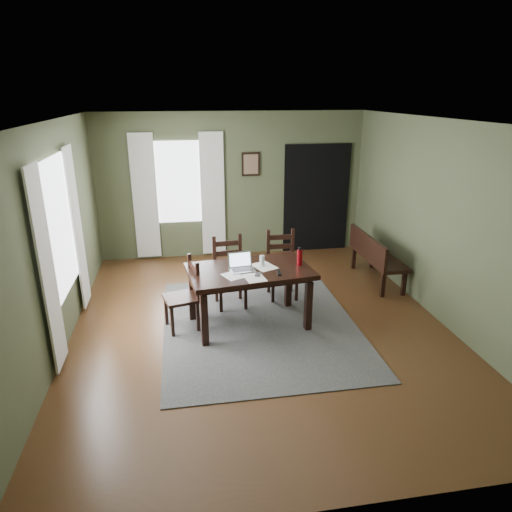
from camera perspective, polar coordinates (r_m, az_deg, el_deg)
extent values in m
cube|color=#492C16|center=(6.35, 0.45, -8.62)|extent=(5.00, 6.00, 0.01)
cube|color=#495235|center=(8.71, -2.98, 8.76)|extent=(5.00, 0.02, 2.70)
cube|color=#495235|center=(3.16, 10.22, -12.47)|extent=(5.00, 0.02, 2.70)
cube|color=#495235|center=(5.94, -23.99, 1.75)|extent=(0.02, 6.00, 2.70)
cube|color=#495235|center=(6.71, 22.05, 3.96)|extent=(0.02, 6.00, 2.70)
cube|color=white|center=(5.59, 0.53, 16.55)|extent=(5.00, 6.00, 0.02)
cube|color=#454545|center=(6.35, 0.45, -8.53)|extent=(2.60, 3.20, 0.01)
cube|color=black|center=(6.04, -0.79, -1.91)|extent=(1.72, 1.16, 0.06)
cube|color=black|center=(6.06, -0.79, -2.43)|extent=(1.53, 0.97, 0.05)
cube|color=black|center=(5.74, -6.47, -7.97)|extent=(0.10, 0.10, 0.69)
cube|color=black|center=(6.41, -7.73, -4.94)|extent=(0.10, 0.10, 0.69)
cube|color=black|center=(6.11, 6.55, -6.18)|extent=(0.10, 0.10, 0.69)
cube|color=black|center=(6.74, 4.04, -3.52)|extent=(0.10, 0.10, 0.69)
cube|color=black|center=(6.14, -9.37, -5.22)|extent=(0.52, 0.52, 0.04)
cube|color=black|center=(6.36, -11.17, -6.71)|extent=(0.05, 0.05, 0.42)
cube|color=black|center=(6.43, -8.17, -6.21)|extent=(0.05, 0.05, 0.42)
cube|color=black|center=(6.06, -10.42, -8.07)|extent=(0.05, 0.05, 0.42)
cube|color=black|center=(6.13, -7.27, -7.52)|extent=(0.05, 0.05, 0.42)
cube|color=black|center=(6.24, -8.24, -2.00)|extent=(0.06, 0.06, 0.53)
cube|color=black|center=(5.92, -7.26, -3.21)|extent=(0.06, 0.06, 0.53)
cube|color=black|center=(6.13, -7.70, -3.82)|extent=(0.10, 0.31, 0.07)
cube|color=black|center=(6.08, -7.76, -2.59)|extent=(0.10, 0.31, 0.07)
cube|color=black|center=(6.03, -7.83, -1.35)|extent=(0.10, 0.31, 0.07)
cube|color=black|center=(6.70, -3.21, -2.54)|extent=(0.49, 0.49, 0.04)
cube|color=black|center=(6.60, -4.42, -5.22)|extent=(0.05, 0.05, 0.44)
cube|color=black|center=(6.93, -4.97, -3.97)|extent=(0.05, 0.05, 0.44)
cube|color=black|center=(6.66, -1.31, -4.90)|extent=(0.05, 0.05, 0.44)
cube|color=black|center=(6.99, -2.00, -3.68)|extent=(0.05, 0.05, 0.44)
cube|color=black|center=(6.75, -5.22, 0.23)|extent=(0.05, 0.05, 0.56)
cube|color=black|center=(6.82, -2.01, 0.51)|extent=(0.05, 0.05, 0.56)
cube|color=black|center=(6.83, -3.58, -0.82)|extent=(0.34, 0.06, 0.08)
cube|color=black|center=(6.78, -3.61, 0.37)|extent=(0.34, 0.06, 0.08)
cube|color=black|center=(6.73, -3.63, 1.58)|extent=(0.34, 0.06, 0.08)
cube|color=black|center=(6.99, 3.35, -1.58)|extent=(0.46, 0.46, 0.04)
cube|color=black|center=(6.88, 2.12, -4.08)|extent=(0.04, 0.04, 0.44)
cube|color=black|center=(7.21, 1.60, -2.92)|extent=(0.04, 0.04, 0.44)
cube|color=black|center=(6.96, 5.08, -3.89)|extent=(0.04, 0.04, 0.44)
cube|color=black|center=(7.28, 4.42, -2.75)|extent=(0.04, 0.04, 0.44)
cube|color=black|center=(7.04, 1.52, 1.12)|extent=(0.05, 0.05, 0.56)
cube|color=black|center=(7.12, 4.58, 1.27)|extent=(0.05, 0.05, 0.56)
cube|color=black|center=(7.13, 3.04, 0.05)|extent=(0.33, 0.03, 0.07)
cube|color=black|center=(7.08, 3.06, 1.20)|extent=(0.33, 0.03, 0.07)
cube|color=black|center=(7.03, 3.08, 2.35)|extent=(0.33, 0.03, 0.07)
cube|color=black|center=(7.86, 15.03, -0.08)|extent=(0.46, 1.44, 0.06)
cube|color=black|center=(7.50, 18.00, -3.26)|extent=(0.06, 0.06, 0.40)
cube|color=black|center=(7.35, 15.56, -3.48)|extent=(0.06, 0.06, 0.40)
cube|color=black|center=(8.54, 14.30, -0.08)|extent=(0.06, 0.06, 0.40)
cube|color=black|center=(8.41, 12.11, -0.22)|extent=(0.06, 0.06, 0.40)
cube|color=black|center=(7.71, 13.77, 1.27)|extent=(0.05, 1.44, 0.35)
cube|color=#B7B7BC|center=(5.97, -1.74, -1.76)|extent=(0.35, 0.26, 0.02)
cube|color=#B7B7BC|center=(6.04, -2.03, -0.43)|extent=(0.33, 0.09, 0.21)
cube|color=silver|center=(6.03, -2.01, -0.45)|extent=(0.28, 0.07, 0.17)
cube|color=#3F3F42|center=(5.96, -1.72, -1.72)|extent=(0.28, 0.16, 0.00)
cube|color=#3F3F42|center=(5.80, 0.19, -2.34)|extent=(0.08, 0.11, 0.03)
cube|color=black|center=(5.88, 2.88, -2.12)|extent=(0.06, 0.17, 0.02)
cylinder|color=silver|center=(6.11, 0.76, -0.60)|extent=(0.08, 0.08, 0.15)
cylinder|color=#AD0D16|center=(6.16, 5.47, -0.18)|extent=(0.08, 0.08, 0.22)
cylinder|color=black|center=(6.11, 5.51, 0.92)|extent=(0.05, 0.05, 0.03)
cube|color=white|center=(5.81, -2.94, -2.49)|extent=(0.31, 0.34, 0.00)
cube|color=white|center=(6.11, 1.01, -1.30)|extent=(0.37, 0.41, 0.00)
cube|color=white|center=(5.74, -0.17, -2.73)|extent=(0.29, 0.35, 0.00)
cube|color=white|center=(6.10, -23.42, 3.24)|extent=(0.01, 1.30, 1.70)
cube|color=white|center=(8.61, -9.68, 9.06)|extent=(1.00, 0.01, 1.50)
cube|color=silver|center=(5.41, -24.64, -1.73)|extent=(0.03, 0.48, 2.30)
cube|color=silver|center=(6.92, -21.43, 3.19)|extent=(0.03, 0.48, 2.30)
cube|color=silver|center=(8.66, -13.71, 7.14)|extent=(0.44, 0.03, 2.30)
cube|color=silver|center=(8.65, -5.44, 7.61)|extent=(0.44, 0.03, 2.30)
cube|color=black|center=(8.66, -0.66, 11.41)|extent=(0.34, 0.03, 0.44)
cube|color=brown|center=(8.65, -0.65, 11.39)|extent=(0.27, 0.01, 0.36)
cube|color=black|center=(9.08, 7.55, 7.14)|extent=(1.30, 0.03, 2.10)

